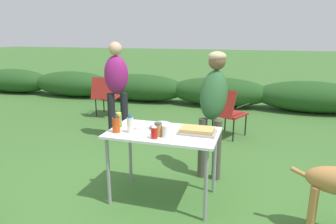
# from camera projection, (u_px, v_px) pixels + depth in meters

# --- Properties ---
(ground_plane) EXTENTS (60.00, 60.00, 0.00)m
(ground_plane) POSITION_uv_depth(u_px,v_px,m) (163.00, 198.00, 3.18)
(ground_plane) COLOR #3D6B2D
(shrub_hedge) EXTENTS (14.40, 0.90, 0.68)m
(shrub_hedge) POSITION_uv_depth(u_px,v_px,m) (219.00, 92.00, 7.13)
(shrub_hedge) COLOR #234C1E
(shrub_hedge) RESTS_ON ground
(folding_table) EXTENTS (1.10, 0.64, 0.74)m
(folding_table) POSITION_uv_depth(u_px,v_px,m) (163.00, 139.00, 3.01)
(folding_table) COLOR white
(folding_table) RESTS_ON ground
(food_tray) EXTENTS (0.37, 0.24, 0.06)m
(food_tray) POSITION_uv_depth(u_px,v_px,m) (197.00, 131.00, 2.94)
(food_tray) COLOR #9E9EA3
(food_tray) RESTS_ON folding_table
(plate_stack) EXTENTS (0.22, 0.22, 0.03)m
(plate_stack) POSITION_uv_depth(u_px,v_px,m) (141.00, 126.00, 3.12)
(plate_stack) COLOR white
(plate_stack) RESTS_ON folding_table
(mixing_bowl) EXTENTS (0.23, 0.23, 0.08)m
(mixing_bowl) POSITION_uv_depth(u_px,v_px,m) (162.00, 126.00, 3.05)
(mixing_bowl) COLOR silver
(mixing_bowl) RESTS_ON folding_table
(paper_cup_stack) EXTENTS (0.08, 0.08, 0.12)m
(paper_cup_stack) POSITION_uv_depth(u_px,v_px,m) (166.00, 131.00, 2.83)
(paper_cup_stack) COLOR white
(paper_cup_stack) RESTS_ON folding_table
(mayo_bottle) EXTENTS (0.06, 0.06, 0.20)m
(mayo_bottle) POSITION_uv_depth(u_px,v_px,m) (130.00, 123.00, 2.95)
(mayo_bottle) COLOR silver
(mayo_bottle) RESTS_ON folding_table
(relish_jar) EXTENTS (0.06, 0.06, 0.15)m
(relish_jar) POSITION_uv_depth(u_px,v_px,m) (119.00, 120.00, 3.13)
(relish_jar) COLOR olive
(relish_jar) RESTS_ON folding_table
(spice_jar) EXTENTS (0.08, 0.08, 0.13)m
(spice_jar) POSITION_uv_depth(u_px,v_px,m) (158.00, 129.00, 2.86)
(spice_jar) COLOR #B2893D
(spice_jar) RESTS_ON folding_table
(hot_sauce_bottle) EXTENTS (0.08, 0.08, 0.19)m
(hot_sauce_bottle) POSITION_uv_depth(u_px,v_px,m) (116.00, 123.00, 2.95)
(hot_sauce_bottle) COLOR #CC4214
(hot_sauce_bottle) RESTS_ON folding_table
(ketchup_bottle) EXTENTS (0.06, 0.06, 0.14)m
(ketchup_bottle) POSITION_uv_depth(u_px,v_px,m) (154.00, 132.00, 2.79)
(ketchup_bottle) COLOR red
(ketchup_bottle) RESTS_ON folding_table
(standing_person_in_dark_puffer) EXTENTS (0.35, 0.46, 1.49)m
(standing_person_in_dark_puffer) POSITION_uv_depth(u_px,v_px,m) (213.00, 100.00, 3.49)
(standing_person_in_dark_puffer) COLOR #4C473D
(standing_person_in_dark_puffer) RESTS_ON ground
(standing_person_with_beanie) EXTENTS (0.46, 0.41, 1.57)m
(standing_person_with_beanie) POSITION_uv_depth(u_px,v_px,m) (117.00, 82.00, 4.79)
(standing_person_with_beanie) COLOR black
(standing_person_with_beanie) RESTS_ON ground
(camp_chair_green_behind_table) EXTENTS (0.52, 0.63, 0.83)m
(camp_chair_green_behind_table) POSITION_uv_depth(u_px,v_px,m) (106.00, 94.00, 6.23)
(camp_chair_green_behind_table) COLOR maroon
(camp_chair_green_behind_table) RESTS_ON ground
(camp_chair_near_hedge) EXTENTS (0.67, 0.73, 0.83)m
(camp_chair_near_hedge) POSITION_uv_depth(u_px,v_px,m) (226.00, 110.00, 4.91)
(camp_chair_near_hedge) COLOR maroon
(camp_chair_near_hedge) RESTS_ON ground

